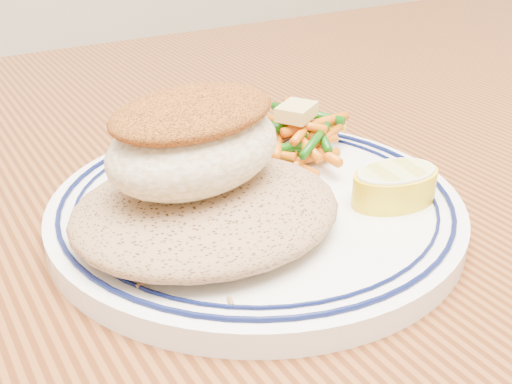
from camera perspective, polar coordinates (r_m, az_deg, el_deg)
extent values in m
cube|color=#532710|center=(0.44, -0.86, -3.14)|extent=(1.50, 0.90, 0.04)
cylinder|color=#532710|center=(1.27, 17.51, -2.05)|extent=(0.07, 0.07, 0.71)
cylinder|color=white|center=(0.40, 0.00, -1.58)|extent=(0.26, 0.26, 0.01)
torus|color=#0A113F|center=(0.40, 0.00, -0.51)|extent=(0.24, 0.24, 0.00)
torus|color=#0A113F|center=(0.40, 0.00, -0.51)|extent=(0.22, 0.22, 0.00)
ellipsoid|color=#916C48|center=(0.36, -4.45, -1.09)|extent=(0.16, 0.14, 0.03)
ellipsoid|color=#EEE5C5|center=(0.36, -5.49, 3.87)|extent=(0.12, 0.10, 0.05)
ellipsoid|color=#904C17|center=(0.35, -5.64, 7.10)|extent=(0.12, 0.10, 0.02)
cylinder|color=#114E09|center=(0.46, 2.86, 3.75)|extent=(0.05, 0.01, 0.01)
cylinder|color=#D4600A|center=(0.44, 4.44, 2.97)|extent=(0.05, 0.01, 0.01)
cylinder|color=#114E09|center=(0.43, 2.91, 2.18)|extent=(0.04, 0.05, 0.01)
cylinder|color=gold|center=(0.47, 0.28, 5.02)|extent=(0.06, 0.03, 0.02)
cylinder|color=#114E09|center=(0.47, -1.60, 4.55)|extent=(0.05, 0.03, 0.01)
cylinder|color=#114E09|center=(0.46, 0.22, 4.62)|extent=(0.04, 0.04, 0.01)
cylinder|color=#D4600A|center=(0.43, 2.53, 2.90)|extent=(0.02, 0.05, 0.01)
cylinder|color=#D4600A|center=(0.44, 1.36, 3.25)|extent=(0.04, 0.05, 0.01)
cylinder|color=#D4600A|center=(0.45, 1.58, 4.01)|extent=(0.05, 0.04, 0.01)
cylinder|color=#D4600A|center=(0.44, 5.78, 3.57)|extent=(0.02, 0.06, 0.01)
cylinder|color=#D4600A|center=(0.48, 3.96, 5.39)|extent=(0.05, 0.03, 0.01)
cylinder|color=#D4600A|center=(0.44, 0.08, 3.56)|extent=(0.03, 0.05, 0.01)
cylinder|color=#114E09|center=(0.47, 0.51, 5.63)|extent=(0.05, 0.03, 0.01)
cylinder|color=#D4600A|center=(0.45, 4.48, 4.70)|extent=(0.04, 0.03, 0.01)
cylinder|color=#D4600A|center=(0.44, 4.45, 4.20)|extent=(0.05, 0.01, 0.01)
cylinder|color=#114E09|center=(0.43, 1.98, 3.83)|extent=(0.05, 0.02, 0.01)
cylinder|color=#114E09|center=(0.47, 4.18, 5.64)|extent=(0.04, 0.04, 0.01)
cylinder|color=#D4600A|center=(0.45, 1.86, 4.54)|extent=(0.05, 0.03, 0.01)
cylinder|color=gold|center=(0.47, 4.46, 5.88)|extent=(0.05, 0.04, 0.01)
cylinder|color=#D4600A|center=(0.44, 4.20, 4.43)|extent=(0.02, 0.05, 0.01)
cylinder|color=#D4600A|center=(0.43, 1.91, 4.05)|extent=(0.03, 0.04, 0.01)
cylinder|color=#D4600A|center=(0.45, 5.96, 4.77)|extent=(0.05, 0.02, 0.01)
cylinder|color=#114E09|center=(0.45, 5.90, 4.97)|extent=(0.03, 0.05, 0.01)
cylinder|color=#D4600A|center=(0.47, 1.63, 6.20)|extent=(0.03, 0.06, 0.01)
cylinder|color=#114E09|center=(0.46, 1.83, 5.76)|extent=(0.03, 0.05, 0.01)
cylinder|color=#D4600A|center=(0.47, 3.55, 6.57)|extent=(0.03, 0.06, 0.01)
cylinder|color=#114E09|center=(0.48, 4.60, 6.99)|extent=(0.03, 0.05, 0.01)
cylinder|color=#D4600A|center=(0.46, 5.30, 6.03)|extent=(0.06, 0.01, 0.01)
cylinder|color=#D4600A|center=(0.45, -0.44, 5.81)|extent=(0.04, 0.05, 0.01)
cylinder|color=#114E09|center=(0.43, 5.30, 4.63)|extent=(0.04, 0.03, 0.01)
cylinder|color=#D4600A|center=(0.45, 4.17, 5.34)|extent=(0.04, 0.04, 0.01)
cylinder|color=#D4600A|center=(0.45, 3.62, 6.06)|extent=(0.03, 0.04, 0.01)
cube|color=#DCC26C|center=(0.45, 3.62, 7.16)|extent=(0.04, 0.03, 0.01)
torus|color=white|center=(0.40, 12.36, 1.80)|extent=(0.06, 0.06, 0.00)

